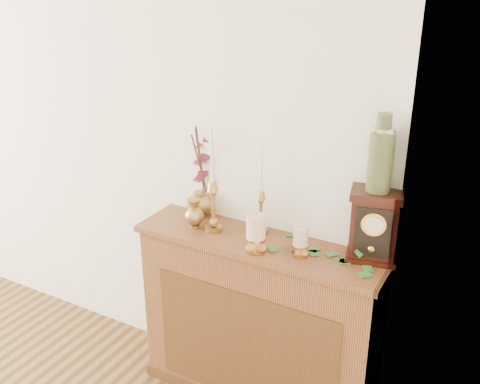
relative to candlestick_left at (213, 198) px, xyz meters
The scene contains 10 objects.
console_shelf 0.71m from the candlestick_left, ahead, with size 1.24×0.34×0.93m.
candlestick_left is the anchor object (origin of this frame).
candlestick_center 0.23m from the candlestick_left, 24.13° to the left, with size 0.07×0.07×0.44m.
bud_vase 0.14m from the candlestick_left, 167.06° to the right, with size 0.09×0.09×0.15m.
ginger_jar 0.22m from the candlestick_left, 135.58° to the left, with size 0.20×0.22×0.49m.
pillar_candle_left 0.30m from the candlestick_left, 17.55° to the right, with size 0.10×0.10×0.19m.
pillar_candle_right 0.48m from the candlestick_left, ahead, with size 0.08×0.08×0.15m.
ivy_garland 0.56m from the candlestick_left, ahead, with size 0.43×0.18×0.08m.
mantel_clock 0.76m from the candlestick_left, ahead, with size 0.25×0.20×0.33m.
ceramic_vase 0.82m from the candlestick_left, ahead, with size 0.10×0.10×0.33m.
Camera 1 is at (2.47, -0.01, 2.17)m, focal length 42.00 mm.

